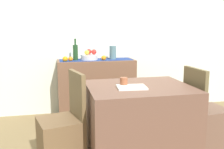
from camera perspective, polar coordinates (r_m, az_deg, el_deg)
name	(u,v)px	position (r m, az deg, el deg)	size (l,w,h in m)	color
ground_plane	(124,140)	(3.19, 2.71, -14.25)	(6.40, 6.40, 0.02)	olive
room_wall_rear	(105,26)	(4.05, -1.56, 10.82)	(6.40, 0.06, 2.70)	silver
sideboard_console	(96,88)	(3.87, -3.47, -3.00)	(1.13, 0.42, 0.85)	brown
table_runner	(96,60)	(3.79, -3.54, 3.30)	(1.06, 0.32, 0.01)	navy
fruit_bowl	(89,57)	(3.77, -5.07, 3.86)	(0.25, 0.25, 0.07)	silver
apple_center	(87,52)	(3.74, -5.62, 4.89)	(0.07, 0.07, 0.07)	gold
apple_rear	(94,52)	(3.80, -4.04, 5.05)	(0.08, 0.08, 0.08)	red
apple_left	(89,52)	(3.84, -5.15, 5.10)	(0.08, 0.08, 0.08)	red
wine_bottle	(75,52)	(3.74, -8.13, 4.93)	(0.07, 0.07, 0.31)	#1E4221
ceramic_vase	(113,53)	(3.83, 0.18, 4.86)	(0.10, 0.10, 0.20)	slate
orange_loose_near_bowl	(104,58)	(3.72, -1.86, 3.71)	(0.07, 0.07, 0.07)	orange
orange_loose_far	(65,59)	(3.65, -10.35, 3.41)	(0.07, 0.07, 0.07)	orange
orange_loose_end	(71,59)	(3.67, -9.19, 3.43)	(0.07, 0.07, 0.07)	orange
dining_table	(138,121)	(2.71, 5.90, -10.18)	(1.03, 0.84, 0.74)	brown
open_book	(132,87)	(2.50, 4.38, -2.84)	(0.28, 0.21, 0.02)	white
coffee_cup	(124,82)	(2.56, 2.64, -1.65)	(0.08, 0.08, 0.09)	brown
chair_near_window	(62,137)	(2.63, -11.04, -13.44)	(0.48, 0.48, 0.90)	brown
chair_by_corner	(206,124)	(3.07, 20.08, -10.34)	(0.42, 0.42, 0.90)	brown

